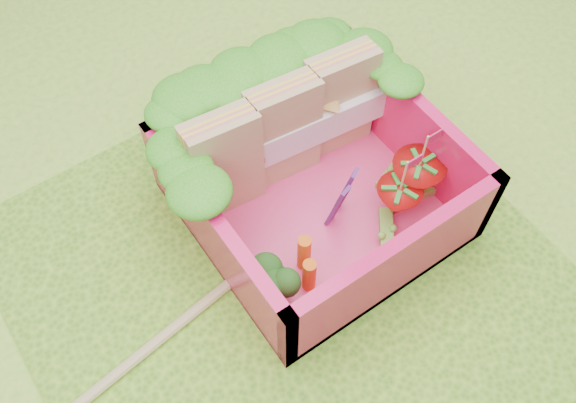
# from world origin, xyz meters

# --- Properties ---
(ground) EXTENTS (14.00, 14.00, 0.00)m
(ground) POSITION_xyz_m (0.00, 0.00, 0.00)
(ground) COLOR #78BD35
(ground) RESTS_ON ground
(placemat) EXTENTS (2.60, 2.60, 0.03)m
(placemat) POSITION_xyz_m (0.00, 0.00, 0.01)
(placemat) COLOR #4F8C1F
(placemat) RESTS_ON ground
(bento_floor) EXTENTS (1.30, 1.30, 0.05)m
(bento_floor) POSITION_xyz_m (0.37, 0.25, 0.06)
(bento_floor) COLOR #E93B79
(bento_floor) RESTS_ON placemat
(bento_box) EXTENTS (1.30, 1.30, 0.55)m
(bento_box) POSITION_xyz_m (0.37, 0.25, 0.31)
(bento_box) COLOR #E71356
(bento_box) RESTS_ON placemat
(lettuce_ruffle) EXTENTS (1.43, 0.76, 0.11)m
(lettuce_ruffle) POSITION_xyz_m (0.37, 0.73, 0.64)
(lettuce_ruffle) COLOR #258418
(lettuce_ruffle) RESTS_ON bento_box
(sandwich_stack) EXTENTS (1.22, 0.29, 0.67)m
(sandwich_stack) POSITION_xyz_m (0.38, 0.56, 0.41)
(sandwich_stack) COLOR tan
(sandwich_stack) RESTS_ON bento_floor
(broccoli) EXTENTS (0.33, 0.33, 0.25)m
(broccoli) POSITION_xyz_m (-0.12, -0.06, 0.25)
(broccoli) COLOR #628F45
(broccoli) RESTS_ON bento_floor
(carrot_sticks) EXTENTS (0.12, 0.18, 0.26)m
(carrot_sticks) POSITION_xyz_m (0.08, -0.06, 0.20)
(carrot_sticks) COLOR #E14E12
(carrot_sticks) RESTS_ON bento_floor
(purple_wedges) EXTENTS (0.17, 0.10, 0.38)m
(purple_wedges) POSITION_xyz_m (0.43, 0.12, 0.27)
(purple_wedges) COLOR #4E1B61
(purple_wedges) RESTS_ON bento_floor
(strawberry_left) EXTENTS (0.25, 0.25, 0.49)m
(strawberry_left) POSITION_xyz_m (0.69, -0.04, 0.21)
(strawberry_left) COLOR red
(strawberry_left) RESTS_ON bento_floor
(strawberry_right) EXTENTS (0.29, 0.29, 0.53)m
(strawberry_right) POSITION_xyz_m (0.85, 0.00, 0.23)
(strawberry_right) COLOR red
(strawberry_right) RESTS_ON bento_floor
(snap_peas) EXTENTS (0.60, 0.54, 0.05)m
(snap_peas) POSITION_xyz_m (0.77, 0.01, 0.11)
(snap_peas) COLOR #60A132
(snap_peas) RESTS_ON bento_floor
(chopsticks) EXTENTS (2.50, 0.40, 0.05)m
(chopsticks) POSITION_xyz_m (-0.92, 0.04, 0.05)
(chopsticks) COLOR tan
(chopsticks) RESTS_ON placemat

